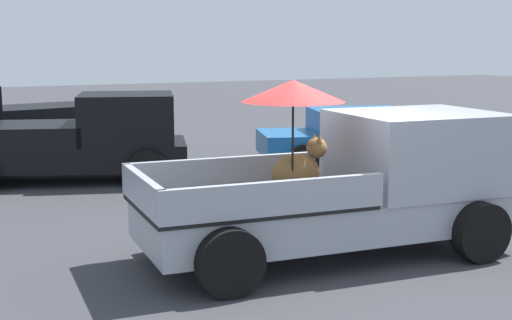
% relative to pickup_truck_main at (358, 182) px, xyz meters
% --- Properties ---
extents(ground_plane, '(80.00, 80.00, 0.00)m').
position_rel_pickup_truck_main_xyz_m(ground_plane, '(-0.46, 0.03, -0.98)').
color(ground_plane, '#38383D').
extents(pickup_truck_main, '(5.15, 2.50, 2.38)m').
position_rel_pickup_truck_main_xyz_m(pickup_truck_main, '(0.00, 0.00, 0.00)').
color(pickup_truck_main, black).
rests_on(pickup_truck_main, ground).
extents(pickup_truck_far, '(5.12, 3.23, 1.80)m').
position_rel_pickup_truck_main_xyz_m(pickup_truck_far, '(-2.35, 6.81, -0.11)').
color(pickup_truck_far, black).
rests_on(pickup_truck_far, ground).
extents(parked_sedan_near, '(4.63, 2.95, 1.33)m').
position_rel_pickup_truck_main_xyz_m(parked_sedan_near, '(3.81, 5.89, -0.24)').
color(parked_sedan_near, black).
rests_on(parked_sedan_near, ground).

